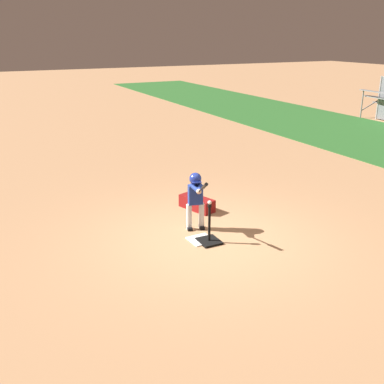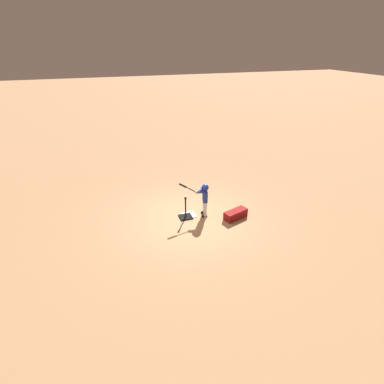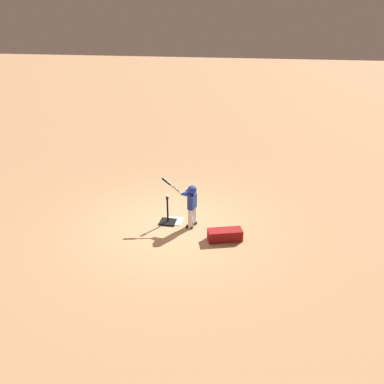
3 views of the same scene
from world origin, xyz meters
TOP-DOWN VIEW (x-y plane):
  - ground_plane at (0.00, 0.00)m, footprint 90.00×90.00m
  - home_plate at (-0.04, -0.19)m, footprint 0.46×0.46m
  - batting_tee at (0.11, -0.09)m, footprint 0.42×0.38m
  - batter_child at (-0.53, -0.05)m, footprint 0.97×0.43m
  - baseball at (0.11, -0.09)m, footprint 0.07×0.07m
  - equipment_bag at (-1.48, 0.47)m, footprint 0.90×0.57m

SIDE VIEW (x-z plane):
  - ground_plane at x=0.00m, z-range 0.00..0.00m
  - home_plate at x=-0.04m, z-range 0.00..0.02m
  - batting_tee at x=0.11m, z-range -0.27..0.49m
  - equipment_bag at x=-1.48m, z-range 0.00..0.28m
  - batter_child at x=-0.53m, z-range 0.12..1.36m
  - baseball at x=0.11m, z-range 0.76..0.83m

